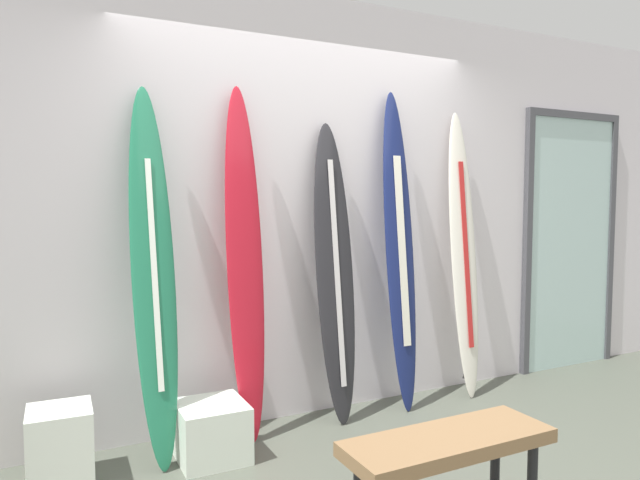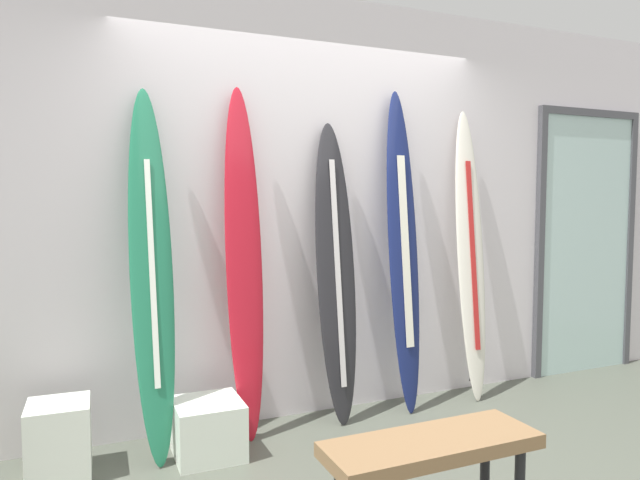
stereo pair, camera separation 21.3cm
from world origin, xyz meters
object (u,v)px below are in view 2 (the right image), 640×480
at_px(surfboard_charcoal, 336,272).
at_px(surfboard_ivory, 470,257).
at_px(surfboard_navy, 403,251).
at_px(bench, 432,454).
at_px(surfboard_crimson, 244,265).
at_px(display_block_center, 59,440).
at_px(surfboard_emerald, 152,275).
at_px(glass_door, 586,238).
at_px(display_block_left, 208,429).

distance_m(surfboard_charcoal, surfboard_ivory, 1.09).
height_order(surfboard_navy, bench, surfboard_navy).
relative_size(surfboard_crimson, surfboard_ivory, 1.02).
relative_size(surfboard_charcoal, display_block_center, 4.92).
height_order(surfboard_emerald, surfboard_charcoal, surfboard_emerald).
distance_m(surfboard_charcoal, display_block_center, 1.85).
height_order(surfboard_charcoal, glass_door, glass_door).
height_order(display_block_left, display_block_center, display_block_center).
height_order(surfboard_crimson, surfboard_charcoal, surfboard_crimson).
distance_m(surfboard_charcoal, glass_door, 2.40).
xyz_separation_m(surfboard_emerald, surfboard_ivory, (2.26, 0.08, -0.00)).
height_order(surfboard_crimson, display_block_left, surfboard_crimson).
relative_size(display_block_left, bench, 0.41).
bearing_deg(surfboard_emerald, glass_door, 3.78).
bearing_deg(display_block_center, glass_door, 4.40).
xyz_separation_m(surfboard_emerald, bench, (0.94, -1.37, -0.63)).
distance_m(surfboard_crimson, display_block_center, 1.36).
relative_size(surfboard_charcoal, glass_door, 0.89).
relative_size(surfboard_emerald, surfboard_crimson, 0.98).
bearing_deg(glass_door, display_block_left, -173.57).
height_order(surfboard_crimson, surfboard_navy, surfboard_navy).
height_order(display_block_left, glass_door, glass_door).
bearing_deg(surfboard_charcoal, surfboard_ivory, 0.41).
height_order(display_block_center, bench, bench).
distance_m(display_block_center, glass_door, 4.18).
relative_size(surfboard_crimson, surfboard_navy, 0.97).
distance_m(surfboard_emerald, surfboard_ivory, 2.26).
relative_size(surfboard_crimson, display_block_left, 5.71).
xyz_separation_m(display_block_center, glass_door, (4.06, 0.31, 0.93)).
height_order(surfboard_charcoal, display_block_center, surfboard_charcoal).
distance_m(surfboard_emerald, display_block_center, 0.98).
distance_m(surfboard_ivory, glass_door, 1.32).
xyz_separation_m(surfboard_crimson, surfboard_navy, (1.12, 0.00, 0.05)).
distance_m(surfboard_navy, glass_door, 1.89).
height_order(glass_door, bench, glass_door).
bearing_deg(display_block_left, surfboard_charcoal, 13.16).
bearing_deg(bench, surfboard_ivory, 47.83).
bearing_deg(glass_door, display_block_center, -175.60).
relative_size(display_block_left, glass_door, 0.17).
height_order(surfboard_charcoal, surfboard_navy, surfboard_navy).
bearing_deg(surfboard_navy, surfboard_ivory, 1.13).
relative_size(surfboard_navy, bench, 2.39).
distance_m(surfboard_charcoal, bench, 1.57).
bearing_deg(surfboard_crimson, bench, -74.95).
height_order(surfboard_ivory, glass_door, glass_door).
xyz_separation_m(surfboard_navy, surfboard_ivory, (0.58, 0.01, -0.07)).
bearing_deg(surfboard_ivory, display_block_center, -176.69).
height_order(surfboard_crimson, glass_door, glass_door).
height_order(surfboard_emerald, display_block_left, surfboard_emerald).
bearing_deg(surfboard_charcoal, glass_door, 3.86).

